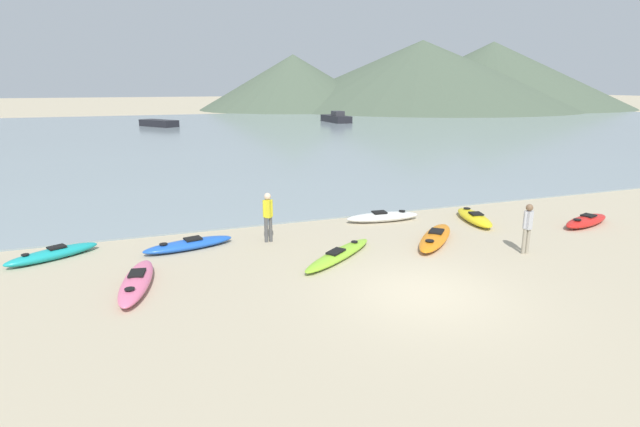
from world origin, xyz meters
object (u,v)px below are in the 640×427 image
at_px(kayak_on_sand_1, 474,217).
at_px(kayak_on_sand_4, 53,254).
at_px(kayak_on_sand_7, 383,217).
at_px(person_near_waterline, 268,214).
at_px(kayak_on_sand_0, 137,282).
at_px(kayak_on_sand_2, 586,221).
at_px(kayak_on_sand_3, 339,254).
at_px(kayak_on_sand_5, 189,244).
at_px(moored_boat_0, 336,118).
at_px(person_near_foreground, 528,226).
at_px(kayak_on_sand_6, 435,237).
at_px(moored_boat_1, 159,123).

distance_m(kayak_on_sand_1, kayak_on_sand_4, 14.29).
xyz_separation_m(kayak_on_sand_7, person_near_waterline, (-4.67, -0.94, 0.77)).
distance_m(kayak_on_sand_0, kayak_on_sand_2, 15.53).
bearing_deg(kayak_on_sand_3, person_near_waterline, 123.55).
bearing_deg(kayak_on_sand_3, kayak_on_sand_7, 46.03).
distance_m(kayak_on_sand_2, person_near_waterline, 11.63).
relative_size(kayak_on_sand_7, person_near_waterline, 1.76).
distance_m(kayak_on_sand_2, kayak_on_sand_5, 14.13).
relative_size(kayak_on_sand_4, kayak_on_sand_7, 0.90).
bearing_deg(kayak_on_sand_3, kayak_on_sand_2, 0.96).
distance_m(kayak_on_sand_1, moored_boat_0, 49.55).
bearing_deg(kayak_on_sand_7, person_near_foreground, -63.83).
xyz_separation_m(kayak_on_sand_2, kayak_on_sand_7, (-6.73, 3.09, 0.01)).
bearing_deg(kayak_on_sand_3, kayak_on_sand_0, -177.69).
height_order(kayak_on_sand_6, kayak_on_sand_7, kayak_on_sand_7).
xyz_separation_m(kayak_on_sand_1, kayak_on_sand_5, (-10.39, 0.47, -0.02)).
height_order(kayak_on_sand_4, moored_boat_0, moored_boat_0).
distance_m(kayak_on_sand_1, kayak_on_sand_6, 3.17).
height_order(person_near_foreground, moored_boat_1, person_near_foreground).
xyz_separation_m(kayak_on_sand_5, kayak_on_sand_7, (7.21, 0.80, 0.02)).
xyz_separation_m(kayak_on_sand_4, person_near_waterline, (6.40, -0.58, 0.78)).
bearing_deg(kayak_on_sand_0, kayak_on_sand_2, 1.45).
bearing_deg(moored_boat_0, kayak_on_sand_7, -110.18).
bearing_deg(kayak_on_sand_3, kayak_on_sand_6, 6.35).
bearing_deg(kayak_on_sand_0, person_near_foreground, -6.79).
bearing_deg(kayak_on_sand_4, kayak_on_sand_2, -8.72).
height_order(kayak_on_sand_2, kayak_on_sand_4, kayak_on_sand_2).
height_order(kayak_on_sand_7, person_near_waterline, person_near_waterline).
distance_m(kayak_on_sand_2, moored_boat_1, 51.77).
distance_m(person_near_foreground, person_near_waterline, 8.03).
height_order(kayak_on_sand_2, moored_boat_1, moored_boat_1).
distance_m(kayak_on_sand_4, person_near_waterline, 6.47).
distance_m(kayak_on_sand_1, person_near_foreground, 3.71).
relative_size(kayak_on_sand_0, person_near_foreground, 2.05).
xyz_separation_m(kayak_on_sand_3, person_near_foreground, (5.51, -1.56, 0.76)).
bearing_deg(person_near_waterline, person_near_foreground, -28.78).
xyz_separation_m(kayak_on_sand_6, moored_boat_0, (16.57, 49.16, 0.43)).
distance_m(person_near_foreground, moored_boat_1, 52.62).
distance_m(kayak_on_sand_0, kayak_on_sand_6, 9.25).
xyz_separation_m(kayak_on_sand_1, moored_boat_1, (-8.72, 48.48, 0.28)).
bearing_deg(moored_boat_1, kayak_on_sand_6, -83.18).
bearing_deg(person_near_foreground, kayak_on_sand_2, 21.50).
relative_size(kayak_on_sand_4, moored_boat_0, 0.44).
bearing_deg(moored_boat_0, kayak_on_sand_4, -121.05).
xyz_separation_m(person_near_foreground, person_near_waterline, (-7.04, 3.87, 0.05)).
bearing_deg(kayak_on_sand_1, person_near_waterline, 177.63).
xyz_separation_m(kayak_on_sand_4, kayak_on_sand_7, (11.08, 0.36, 0.01)).
distance_m(kayak_on_sand_2, moored_boat_0, 50.46).
distance_m(kayak_on_sand_4, kayak_on_sand_5, 3.89).
relative_size(kayak_on_sand_3, person_near_waterline, 1.93).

